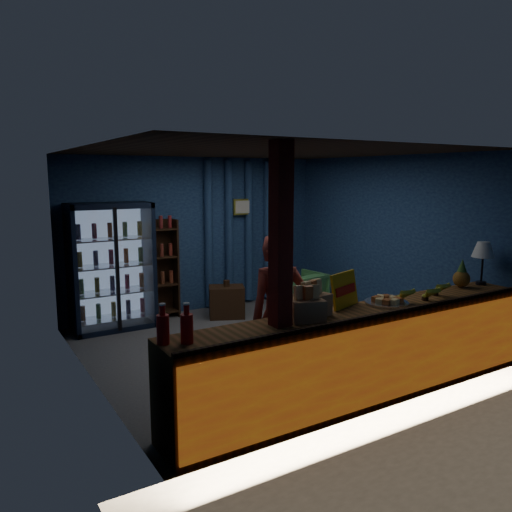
{
  "coord_description": "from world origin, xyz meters",
  "views": [
    {
      "loc": [
        -3.5,
        -5.52,
        2.3
      ],
      "look_at": [
        -0.27,
        -0.2,
        1.29
      ],
      "focal_mm": 35.0,
      "sensor_mm": 36.0,
      "label": 1
    }
  ],
  "objects": [
    {
      "name": "side_table",
      "position": [
        0.2,
        1.5,
        0.26
      ],
      "size": [
        0.68,
        0.6,
        0.61
      ],
      "color": "#362411",
      "rests_on": "ground"
    },
    {
      "name": "room_walls",
      "position": [
        0.0,
        0.0,
        1.57
      ],
      "size": [
        4.6,
        4.6,
        4.6
      ],
      "color": "navy",
      "rests_on": "ground"
    },
    {
      "name": "table_lamp",
      "position": [
        2.05,
        -1.78,
        1.37
      ],
      "size": [
        0.27,
        0.27,
        0.54
      ],
      "color": "black",
      "rests_on": "counter"
    },
    {
      "name": "framed_picture",
      "position": [
        0.85,
        2.1,
        1.75
      ],
      "size": [
        0.36,
        0.04,
        0.28
      ],
      "color": "yellow",
      "rests_on": "room_walls"
    },
    {
      "name": "support_post",
      "position": [
        -1.05,
        -1.9,
        1.3
      ],
      "size": [
        0.16,
        0.16,
        2.6
      ],
      "primitive_type": "cube",
      "color": "maroon",
      "rests_on": "ground"
    },
    {
      "name": "snack_box_left",
      "position": [
        -0.61,
        -1.78,
        1.07
      ],
      "size": [
        0.38,
        0.34,
        0.35
      ],
      "color": "#A57350",
      "rests_on": "counter"
    },
    {
      "name": "shopkeeper",
      "position": [
        -0.7,
        -1.37,
        0.86
      ],
      "size": [
        0.7,
        0.55,
        1.71
      ],
      "primitive_type": "imported",
      "rotation": [
        0.0,
        0.0,
        -0.24
      ],
      "color": "#9C372A",
      "rests_on": "ground"
    },
    {
      "name": "bottle_shelf",
      "position": [
        -0.7,
        2.06,
        0.79
      ],
      "size": [
        0.5,
        0.28,
        1.6
      ],
      "color": "#362411",
      "rests_on": "ground"
    },
    {
      "name": "pastry_tray",
      "position": [
        0.35,
        -1.85,
        0.98
      ],
      "size": [
        0.46,
        0.46,
        0.08
      ],
      "color": "silver",
      "rests_on": "counter"
    },
    {
      "name": "pineapple",
      "position": [
        1.69,
        -1.76,
        1.09
      ],
      "size": [
        0.2,
        0.2,
        0.35
      ],
      "color": "#945B1A",
      "rests_on": "counter"
    },
    {
      "name": "beverage_cooler",
      "position": [
        -1.55,
        1.92,
        0.93
      ],
      "size": [
        1.2,
        0.62,
        1.9
      ],
      "color": "black",
      "rests_on": "ground"
    },
    {
      "name": "snack_box_centre",
      "position": [
        -0.74,
        -1.89,
        1.07
      ],
      "size": [
        0.39,
        0.35,
        0.33
      ],
      "color": "#A57350",
      "rests_on": "counter"
    },
    {
      "name": "banana_bunches",
      "position": [
        0.82,
        -1.93,
        1.04
      ],
      "size": [
        0.82,
        0.31,
        0.18
      ],
      "color": "gold",
      "rests_on": "counter"
    },
    {
      "name": "counter",
      "position": [
        0.0,
        -1.91,
        0.48
      ],
      "size": [
        4.4,
        0.57,
        0.99
      ],
      "color": "brown",
      "rests_on": "ground"
    },
    {
      "name": "curtain_folds",
      "position": [
        1.0,
        2.14,
        1.3
      ],
      "size": [
        1.74,
        0.14,
        2.5
      ],
      "color": "navy",
      "rests_on": "room_walls"
    },
    {
      "name": "yellow_sign",
      "position": [
        -0.11,
        -1.7,
        1.13
      ],
      "size": [
        0.46,
        0.23,
        0.36
      ],
      "color": "#D69E0B",
      "rests_on": "counter"
    },
    {
      "name": "ground",
      "position": [
        0.0,
        0.0,
        0.0
      ],
      "size": [
        4.6,
        4.6,
        0.0
      ],
      "primitive_type": "plane",
      "color": "#515154",
      "rests_on": "ground"
    },
    {
      "name": "soda_bottles",
      "position": [
        -2.05,
        -1.86,
        1.09
      ],
      "size": [
        0.28,
        0.18,
        0.34
      ],
      "color": "red",
      "rests_on": "counter"
    },
    {
      "name": "green_chair",
      "position": [
        1.57,
        1.29,
        0.32
      ],
      "size": [
        0.77,
        0.78,
        0.64
      ],
      "primitive_type": "imported",
      "rotation": [
        0.0,
        0.0,
        3.26
      ],
      "color": "#50A153",
      "rests_on": "ground"
    }
  ]
}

